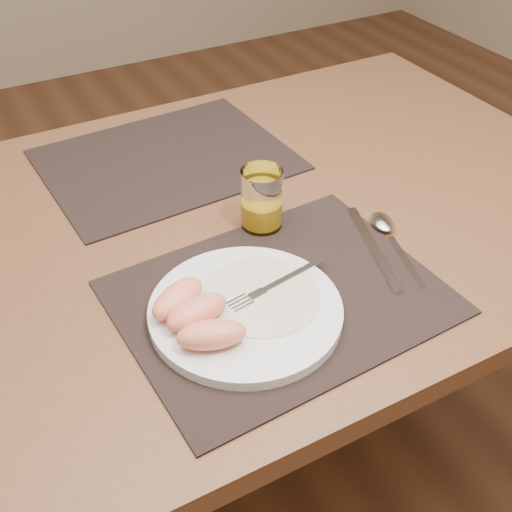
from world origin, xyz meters
The scene contains 11 objects.
ground centered at (0.00, 0.00, 0.00)m, with size 5.00×5.00×0.00m, color #57331D.
table centered at (0.00, 0.00, 0.67)m, with size 1.40×0.90×0.75m.
placemat_near centered at (-0.03, -0.22, 0.75)m, with size 0.45×0.35×0.00m, color black.
placemat_far centered at (-0.02, 0.22, 0.75)m, with size 0.45×0.35×0.00m, color black.
plate centered at (-0.09, -0.23, 0.76)m, with size 0.27×0.27×0.02m, color white.
plate_dressing centered at (-0.06, -0.22, 0.77)m, with size 0.17×0.17×0.00m.
fork centered at (-0.04, -0.21, 0.77)m, with size 0.17×0.05×0.00m.
knife centered at (0.15, -0.21, 0.76)m, with size 0.08×0.21×0.01m.
spoon centered at (0.21, -0.16, 0.76)m, with size 0.07×0.19×0.01m.
juice_glass centered at (0.04, -0.05, 0.80)m, with size 0.07×0.07×0.10m.
grapefruit_wedges centered at (-0.16, -0.23, 0.79)m, with size 0.11×0.16×0.04m.
Camera 1 is at (-0.38, -0.80, 1.38)m, focal length 45.00 mm.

